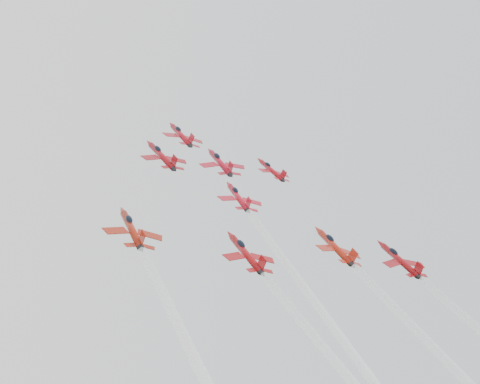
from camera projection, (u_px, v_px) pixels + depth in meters
jet_lead at (181, 134)px, 149.67m from camera, size 10.10×12.15×10.02m
jet_row2_left at (161, 155)px, 132.99m from camera, size 10.07×12.12×10.00m
jet_row2_center at (220, 162)px, 141.74m from camera, size 10.34×12.44×10.27m
jet_row2_right at (271, 170)px, 149.35m from camera, size 8.56×10.30×8.50m
jet_center at (370, 350)px, 91.55m from camera, size 9.22×78.27×65.06m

